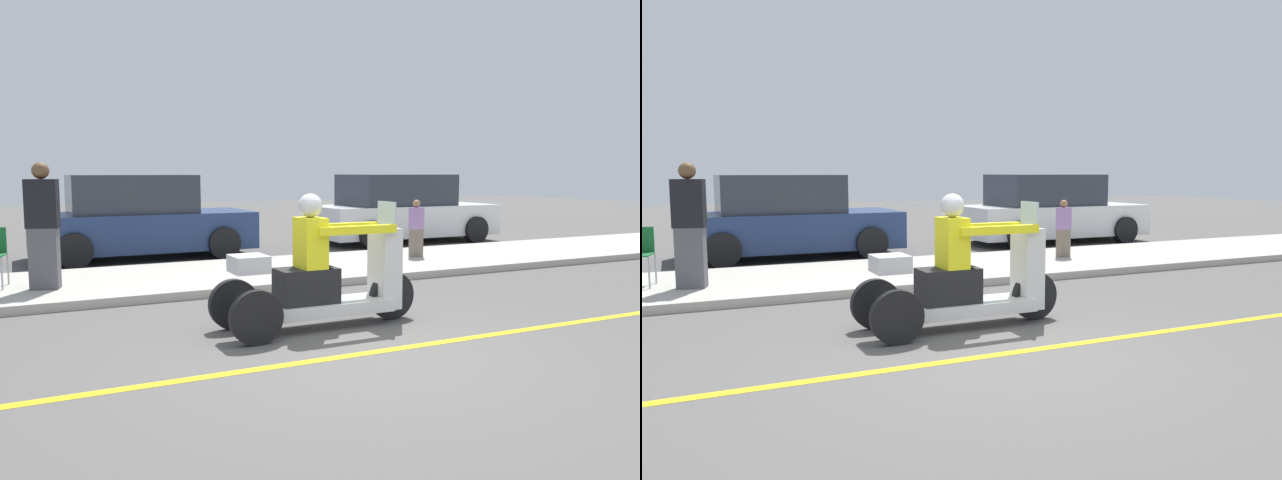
{
  "view_description": "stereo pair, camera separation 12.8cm",
  "coord_description": "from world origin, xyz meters",
  "views": [
    {
      "loc": [
        -2.84,
        -4.98,
        1.71
      ],
      "look_at": [
        0.14,
        1.09,
        0.98
      ],
      "focal_mm": 35.0,
      "sensor_mm": 36.0,
      "label": 1
    },
    {
      "loc": [
        -2.72,
        -5.03,
        1.71
      ],
      "look_at": [
        0.14,
        1.09,
        0.98
      ],
      "focal_mm": 35.0,
      "sensor_mm": 36.0,
      "label": 2
    }
  ],
  "objects": [
    {
      "name": "ground_plane",
      "position": [
        0.0,
        0.0,
        0.0
      ],
      "size": [
        60.0,
        60.0,
        0.0
      ],
      "primitive_type": "plane",
      "color": "#565451"
    },
    {
      "name": "lane_stripe",
      "position": [
        0.14,
        0.0,
        0.0
      ],
      "size": [
        24.0,
        0.12,
        0.01
      ],
      "color": "gold",
      "rests_on": "ground"
    },
    {
      "name": "sidewalk_strip",
      "position": [
        0.0,
        4.6,
        0.06
      ],
      "size": [
        28.0,
        2.8,
        0.12
      ],
      "color": "#B2ADA3",
      "rests_on": "ground"
    },
    {
      "name": "motorcycle_trike",
      "position": [
        0.16,
        1.09,
        0.53
      ],
      "size": [
        2.37,
        0.8,
        1.49
      ],
      "color": "black",
      "rests_on": "ground"
    },
    {
      "name": "spectator_mid_group",
      "position": [
        3.97,
        4.73,
        0.64
      ],
      "size": [
        0.27,
        0.18,
        1.08
      ],
      "color": "#726656",
      "rests_on": "sidewalk_strip"
    },
    {
      "name": "spectator_near_curb",
      "position": [
        -2.5,
        4.25,
        0.95
      ],
      "size": [
        0.46,
        0.34,
        1.73
      ],
      "color": "#515156",
      "rests_on": "sidewalk_strip"
    },
    {
      "name": "parked_car_lot_right",
      "position": [
        -0.59,
        7.78,
        0.77
      ],
      "size": [
        4.25,
        2.11,
        1.66
      ],
      "color": "navy",
      "rests_on": "ground"
    },
    {
      "name": "parked_car_lot_far",
      "position": [
        5.71,
        7.89,
        0.77
      ],
      "size": [
        4.54,
        2.11,
        1.66
      ],
      "color": "silver",
      "rests_on": "ground"
    }
  ]
}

